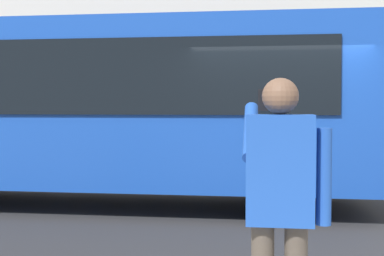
# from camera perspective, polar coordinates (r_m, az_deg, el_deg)

# --- Properties ---
(ground_plane) EXTENTS (60.00, 60.00, 0.00)m
(ground_plane) POSITION_cam_1_polar(r_m,az_deg,el_deg) (8.28, 9.22, -9.31)
(ground_plane) COLOR #2B2B2D
(red_bus) EXTENTS (9.05, 2.54, 3.08)m
(red_bus) POSITION_cam_1_polar(r_m,az_deg,el_deg) (9.12, -10.04, 2.41)
(red_bus) COLOR #1947AD
(red_bus) RESTS_ON ground_plane
(pedestrian_photographer) EXTENTS (0.53, 0.52, 1.70)m
(pedestrian_photographer) POSITION_cam_1_polar(r_m,az_deg,el_deg) (3.27, 9.47, -7.15)
(pedestrian_photographer) COLOR #4C4238
(pedestrian_photographer) RESTS_ON sidewalk_curb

